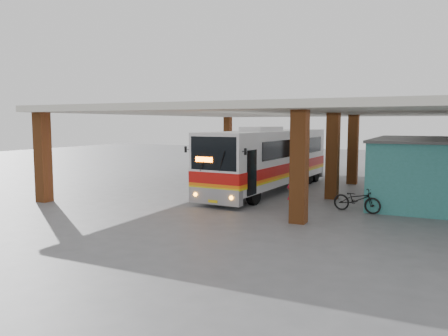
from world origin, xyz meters
name	(u,v)px	position (x,y,z in m)	size (l,w,h in m)	color
ground	(255,204)	(0.00, 0.00, 0.00)	(90.00, 90.00, 0.00)	#515154
brick_columns	(312,153)	(1.43, 5.00, 2.17)	(20.10, 21.60, 4.35)	brown
canopy_roof	(304,112)	(0.50, 6.50, 4.50)	(21.00, 23.00, 0.30)	silver
shop_building	(430,170)	(7.49, 4.00, 1.56)	(5.20, 8.20, 3.11)	#338076
coach_bus	(269,159)	(-0.79, 4.06, 1.81)	(3.39, 12.61, 3.63)	silver
motorcycle	(357,199)	(4.70, 0.07, 0.56)	(0.74, 2.11, 1.11)	black
pedestrian	(294,193)	(2.16, -0.89, 0.79)	(0.58, 0.38, 1.59)	#B6162D
red_chair	(377,181)	(4.55, 8.41, 0.36)	(0.41, 0.41, 0.79)	#B0121F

